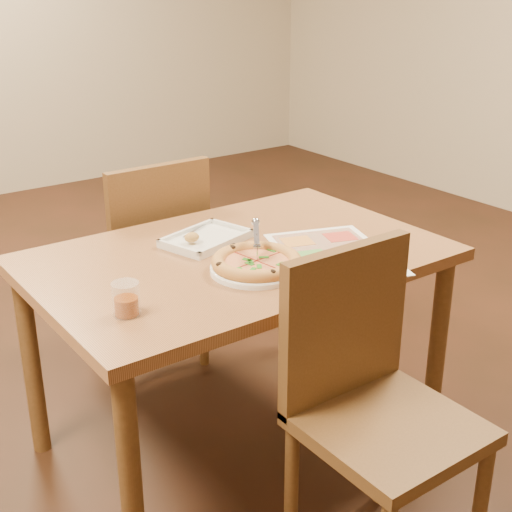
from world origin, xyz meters
TOP-DOWN VIEW (x-y plane):
  - room at (0.00, 0.00)m, footprint 7.00×7.00m
  - dining_table at (0.00, 0.00)m, footprint 1.30×0.85m
  - chair_near at (0.00, -0.60)m, footprint 0.42×0.42m
  - chair_far at (-0.00, 0.60)m, footprint 0.42×0.42m
  - plate at (-0.04, -0.16)m, footprint 0.34×0.34m
  - pizza at (-0.04, -0.16)m, footprint 0.28×0.28m
  - pizza_cutter at (-0.01, -0.11)m, footprint 0.09×0.13m
  - appetizer_tray at (-0.04, 0.14)m, footprint 0.32×0.26m
  - glass_tumbler at (-0.49, -0.19)m, footprint 0.07×0.07m
  - menu at (0.24, -0.19)m, footprint 0.46×0.54m

SIDE VIEW (x-z plane):
  - chair_near at x=0.00m, z-range 0.33..0.80m
  - chair_far at x=0.00m, z-range 0.33..0.80m
  - dining_table at x=0.00m, z-range 0.27..0.99m
  - menu at x=0.24m, z-range 0.72..0.72m
  - plate at x=-0.04m, z-range 0.72..0.73m
  - appetizer_tray at x=-0.04m, z-range 0.70..0.76m
  - pizza at x=-0.04m, z-range 0.73..0.77m
  - glass_tumbler at x=-0.49m, z-range 0.71..0.81m
  - pizza_cutter at x=-0.01m, z-range 0.76..0.85m
  - room at x=0.00m, z-range -2.15..4.85m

